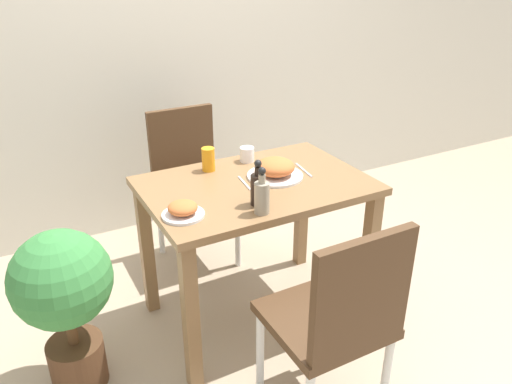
{
  "coord_description": "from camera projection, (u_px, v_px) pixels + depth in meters",
  "views": [
    {
      "loc": [
        -1.01,
        -1.86,
        1.72
      ],
      "look_at": [
        0.0,
        0.0,
        0.71
      ],
      "focal_mm": 35.0,
      "sensor_mm": 36.0,
      "label": 1
    }
  ],
  "objects": [
    {
      "name": "wall_back",
      "position": [
        159.0,
        30.0,
        3.1
      ],
      "size": [
        8.0,
        0.05,
        2.6
      ],
      "color": "beige",
      "rests_on": "ground_plane"
    },
    {
      "name": "condiment_bottle",
      "position": [
        258.0,
        188.0,
        2.09
      ],
      "size": [
        0.06,
        0.06,
        0.2
      ],
      "color": "black",
      "rests_on": "dining_table"
    },
    {
      "name": "spoon_utensil",
      "position": [
        304.0,
        170.0,
        2.45
      ],
      "size": [
        0.03,
        0.18,
        0.0
      ],
      "rotation": [
        0.0,
        0.0,
        1.43
      ],
      "color": "silver",
      "rests_on": "dining_table"
    },
    {
      "name": "food_plate",
      "position": [
        275.0,
        169.0,
        2.37
      ],
      "size": [
        0.27,
        0.27,
        0.09
      ],
      "color": "white",
      "rests_on": "dining_table"
    },
    {
      "name": "dining_table",
      "position": [
        256.0,
        206.0,
        2.38
      ],
      "size": [
        1.04,
        0.7,
        0.76
      ],
      "color": "olive",
      "rests_on": "ground_plane"
    },
    {
      "name": "chair_near",
      "position": [
        338.0,
        317.0,
        1.82
      ],
      "size": [
        0.42,
        0.42,
        0.92
      ],
      "rotation": [
        0.0,
        0.0,
        3.14
      ],
      "color": "#4C331E",
      "rests_on": "ground_plane"
    },
    {
      "name": "side_plate",
      "position": [
        183.0,
        210.0,
        2.01
      ],
      "size": [
        0.17,
        0.17,
        0.06
      ],
      "color": "white",
      "rests_on": "dining_table"
    },
    {
      "name": "drink_cup",
      "position": [
        247.0,
        154.0,
        2.55
      ],
      "size": [
        0.07,
        0.07,
        0.07
      ],
      "color": "white",
      "rests_on": "dining_table"
    },
    {
      "name": "juice_glass",
      "position": [
        208.0,
        159.0,
        2.43
      ],
      "size": [
        0.06,
        0.06,
        0.12
      ],
      "color": "orange",
      "rests_on": "dining_table"
    },
    {
      "name": "chair_far",
      "position": [
        190.0,
        177.0,
        2.96
      ],
      "size": [
        0.42,
        0.42,
        0.92
      ],
      "color": "#4C331E",
      "rests_on": "ground_plane"
    },
    {
      "name": "sauce_bottle",
      "position": [
        262.0,
        196.0,
        2.02
      ],
      "size": [
        0.06,
        0.06,
        0.2
      ],
      "color": "gray",
      "rests_on": "dining_table"
    },
    {
      "name": "ground_plane",
      "position": [
        256.0,
        312.0,
        2.65
      ],
      "size": [
        16.0,
        16.0,
        0.0
      ],
      "primitive_type": "plane",
      "color": "tan"
    },
    {
      "name": "fork_utensil",
      "position": [
        244.0,
        183.0,
        2.31
      ],
      "size": [
        0.03,
        0.16,
        0.0
      ],
      "rotation": [
        0.0,
        0.0,
        1.45
      ],
      "color": "silver",
      "rests_on": "dining_table"
    },
    {
      "name": "potted_plant_left",
      "position": [
        64.0,
        294.0,
        2.02
      ],
      "size": [
        0.41,
        0.41,
        0.75
      ],
      "color": "#51331E",
      "rests_on": "ground_plane"
    }
  ]
}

